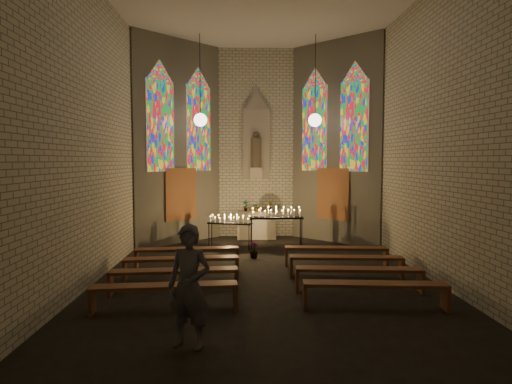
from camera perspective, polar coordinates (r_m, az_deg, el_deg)
The scene contains 18 objects.
floor at distance 11.48m, azimuth 0.99°, elevation -10.49°, with size 12.00×12.00×0.00m, color black.
room at distance 14.51m, azimuth 0.35°, elevation 7.33°, with size 8.22×12.43×7.00m.
altar at distance 16.73m, azimuth 0.07°, elevation -4.15°, with size 1.40×0.60×1.00m, color beige.
flower_vase_left at distance 16.67m, azimuth -1.33°, elevation -1.74°, with size 0.22×0.15×0.41m, color #4C723F.
flower_vase_center at distance 16.67m, azimuth 0.12°, elevation -1.88°, with size 0.30×0.26×0.33m, color #4C723F.
flower_vase_right at distance 16.62m, azimuth 1.74°, elevation -1.84°, with size 0.20×0.16×0.37m, color #4C723F.
aisle_flower_pot at distance 13.48m, azimuth -0.26°, elevation -7.27°, with size 0.27×0.27×0.48m, color #4C723F.
votive_stand_left at distance 14.79m, azimuth -3.27°, elevation -3.63°, with size 1.48×0.75×1.06m.
votive_stand_right at distance 14.85m, azimuth 2.56°, elevation -2.88°, with size 1.75×0.45×1.28m.
pew_left_0 at distance 12.45m, azimuth -8.58°, elevation -7.37°, with size 2.77×0.60×0.53m.
pew_right_0 at distance 12.63m, azimuth 9.97°, elevation -7.22°, with size 2.77×0.60×0.53m.
pew_left_1 at distance 11.29m, azimuth -9.30°, elevation -8.56°, with size 2.77×0.60×0.53m.
pew_right_1 at distance 11.48m, azimuth 11.20°, elevation -8.37°, with size 2.77×0.60×0.53m.
pew_left_2 at distance 10.13m, azimuth -10.19°, elevation -10.03°, with size 2.77×0.60×0.53m.
pew_right_2 at distance 10.35m, azimuth 12.72°, elevation -9.76°, with size 2.77×0.60×0.53m.
pew_left_3 at distance 8.98m, azimuth -11.33°, elevation -11.86°, with size 2.77×0.60×0.53m.
pew_right_3 at distance 9.23m, azimuth 14.63°, elevation -11.49°, with size 2.77×0.60×0.53m.
visitor at distance 7.19m, azimuth -8.34°, elevation -11.56°, with size 0.69×0.45×1.90m, color #4A4A53.
Camera 1 is at (-0.55, -11.10, 2.87)m, focal length 32.00 mm.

